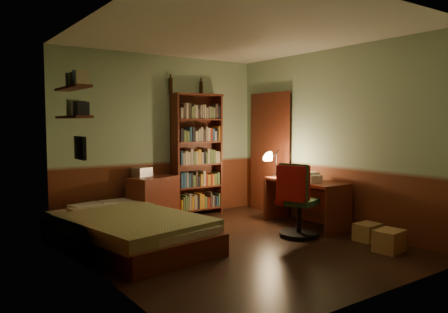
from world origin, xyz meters
TOP-DOWN VIEW (x-y plane):
  - floor at (0.00, 0.00)m, footprint 3.50×4.00m
  - ceiling at (0.00, 0.00)m, footprint 3.50×4.00m
  - wall_back at (0.00, 2.01)m, footprint 3.50×0.02m
  - wall_left at (-1.76, 0.00)m, footprint 0.02×4.00m
  - wall_right at (1.76, 0.00)m, footprint 0.02×4.00m
  - wall_front at (0.00, -2.01)m, footprint 3.50×0.02m
  - doorway at (1.72, 1.30)m, footprint 0.06×0.90m
  - door_trim at (1.69, 1.30)m, footprint 0.02×0.98m
  - bed at (-1.11, 0.78)m, footprint 1.53×2.46m
  - dresser at (-0.25, 1.76)m, footprint 0.88×0.66m
  - mini_stereo at (-0.39, 1.89)m, footprint 0.31×0.27m
  - bookshelf at (0.59, 1.85)m, footprint 0.88×0.33m
  - bottle_left at (0.16, 1.96)m, footprint 0.08×0.08m
  - bottle_right at (0.74, 1.96)m, footprint 0.07×0.07m
  - desk at (1.44, 0.21)m, footprint 0.58×1.30m
  - paper_stack at (1.51, 0.66)m, footprint 0.28×0.35m
  - desk_lamp at (1.42, 0.82)m, footprint 0.22×0.22m
  - office_chair at (0.96, -0.14)m, footprint 0.60×0.57m
  - red_jacket at (0.72, -0.20)m, footprint 0.27×0.42m
  - wall_shelf_lower at (-1.64, 1.10)m, footprint 0.20×0.90m
  - wall_shelf_upper at (-1.64, 1.10)m, footprint 0.20×0.90m
  - framed_picture at (-1.72, 0.60)m, footprint 0.04×0.32m
  - cardboard_box_a at (1.34, -1.27)m, footprint 0.38×0.32m
  - cardboard_box_b at (1.54, -0.82)m, footprint 0.33×0.27m

SIDE VIEW (x-z plane):
  - floor at x=0.00m, z-range -0.02..0.00m
  - cardboard_box_b at x=1.54m, z-range 0.00..0.22m
  - cardboard_box_a at x=1.34m, z-range 0.00..0.26m
  - desk at x=1.44m, z-range 0.00..0.69m
  - bed at x=-1.11m, z-range 0.00..0.69m
  - dresser at x=-0.25m, z-range 0.00..0.70m
  - office_chair at x=0.96m, z-range 0.00..0.96m
  - paper_stack at x=1.51m, z-range 0.69..0.82m
  - mini_stereo at x=-0.39m, z-range 0.70..0.85m
  - doorway at x=1.72m, z-range 0.00..2.00m
  - door_trim at x=1.69m, z-range -0.04..2.04m
  - bookshelf at x=0.59m, z-range 0.00..2.01m
  - desk_lamp at x=1.42m, z-range 0.69..1.36m
  - red_jacket at x=0.72m, z-range 0.96..1.42m
  - framed_picture at x=-1.72m, z-range 1.12..1.38m
  - wall_back at x=0.00m, z-range 0.00..2.60m
  - wall_left at x=-1.76m, z-range 0.00..2.60m
  - wall_right at x=1.76m, z-range 0.00..2.60m
  - wall_front at x=0.00m, z-range 0.00..2.60m
  - wall_shelf_lower at x=-1.64m, z-range 1.59..1.61m
  - wall_shelf_upper at x=-1.64m, z-range 1.94..1.96m
  - bottle_right at x=0.74m, z-range 2.01..2.22m
  - bottle_left at x=0.16m, z-range 2.01..2.25m
  - ceiling at x=0.00m, z-range 2.60..2.62m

